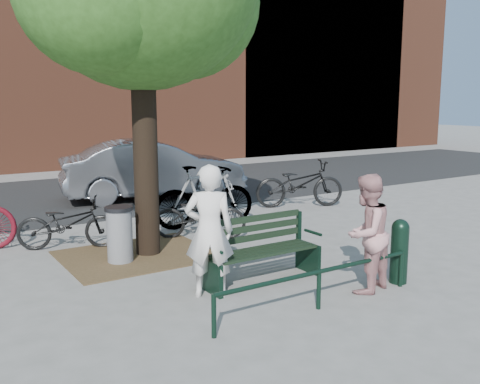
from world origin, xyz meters
TOP-DOWN VIEW (x-y plane):
  - ground at (0.00, 0.00)m, footprint 90.00×90.00m
  - dirt_pit at (-1.00, 2.20)m, footprint 2.40×2.00m
  - road at (0.00, 8.50)m, footprint 40.00×7.00m
  - townhouse_row at (0.17, 16.00)m, footprint 45.00×4.00m
  - park_bench at (-0.00, 0.08)m, footprint 1.74×0.54m
  - guard_railing at (0.00, -1.20)m, footprint 3.06×0.06m
  - person_left at (-0.90, -0.06)m, footprint 0.76×0.68m
  - person_right at (0.95, -1.05)m, footprint 0.91×0.79m
  - bollard at (1.60, -1.07)m, footprint 0.25×0.25m
  - litter_bin at (-1.36, 2.00)m, footprint 0.44×0.44m
  - bicycle_a at (-1.83, 3.25)m, footprint 1.82×1.24m
  - bicycle_c at (0.44, 2.64)m, footprint 1.78×1.40m
  - bicycle_d at (0.96, 3.39)m, footprint 2.18×0.91m
  - bicycle_e at (3.91, 3.97)m, footprint 2.27×1.56m
  - parked_car at (1.42, 6.95)m, footprint 4.91×2.49m

SIDE VIEW (x-z plane):
  - ground at x=0.00m, z-range 0.00..0.00m
  - road at x=0.00m, z-range 0.00..0.01m
  - dirt_pit at x=-1.00m, z-range 0.00..0.02m
  - guard_railing at x=0.00m, z-range 0.15..0.66m
  - bicycle_c at x=0.44m, z-range 0.00..0.90m
  - bicycle_a at x=-1.83m, z-range 0.00..0.90m
  - litter_bin at x=-1.36m, z-range 0.01..0.91m
  - park_bench at x=0.00m, z-range -0.01..0.97m
  - bollard at x=1.60m, z-range 0.03..0.95m
  - bicycle_e at x=3.91m, z-range 0.00..1.13m
  - bicycle_d at x=0.96m, z-range 0.00..1.27m
  - parked_car at x=1.42m, z-range 0.00..1.54m
  - person_right at x=0.95m, z-range 0.00..1.60m
  - person_left at x=-0.90m, z-range 0.00..1.76m
  - townhouse_row at x=0.17m, z-range -0.75..13.25m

